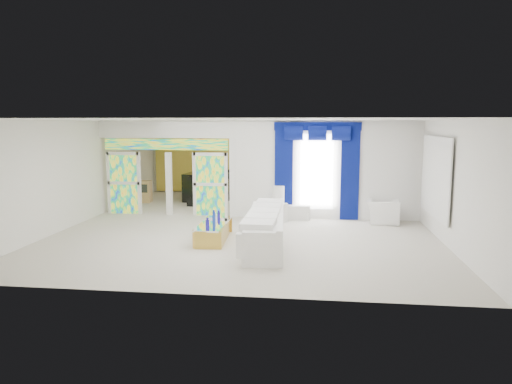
# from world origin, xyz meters

# --- Properties ---
(floor) EXTENTS (12.00, 12.00, 0.00)m
(floor) POSITION_xyz_m (0.00, 0.00, 0.00)
(floor) COLOR #B7AF9E
(floor) RESTS_ON ground
(dividing_wall) EXTENTS (5.70, 0.18, 3.00)m
(dividing_wall) POSITION_xyz_m (2.15, 1.00, 1.50)
(dividing_wall) COLOR white
(dividing_wall) RESTS_ON ground
(dividing_header) EXTENTS (4.30, 0.18, 0.55)m
(dividing_header) POSITION_xyz_m (-2.85, 1.00, 2.73)
(dividing_header) COLOR white
(dividing_header) RESTS_ON dividing_wall
(stained_panel_left) EXTENTS (0.95, 0.04, 2.00)m
(stained_panel_left) POSITION_xyz_m (-4.28, 1.00, 1.00)
(stained_panel_left) COLOR #994C3F
(stained_panel_left) RESTS_ON ground
(stained_panel_right) EXTENTS (0.95, 0.04, 2.00)m
(stained_panel_right) POSITION_xyz_m (-1.42, 1.00, 1.00)
(stained_panel_right) COLOR #994C3F
(stained_panel_right) RESTS_ON ground
(stained_transom) EXTENTS (4.00, 0.05, 0.35)m
(stained_transom) POSITION_xyz_m (-2.85, 1.00, 2.25)
(stained_transom) COLOR #994C3F
(stained_transom) RESTS_ON dividing_header
(window_pane) EXTENTS (1.00, 0.02, 2.30)m
(window_pane) POSITION_xyz_m (1.90, 0.90, 1.45)
(window_pane) COLOR white
(window_pane) RESTS_ON dividing_wall
(blue_drape_left) EXTENTS (0.55, 0.10, 2.80)m
(blue_drape_left) POSITION_xyz_m (0.90, 0.87, 1.40)
(blue_drape_left) COLOR #030540
(blue_drape_left) RESTS_ON ground
(blue_drape_right) EXTENTS (0.55, 0.10, 2.80)m
(blue_drape_right) POSITION_xyz_m (2.90, 0.87, 1.40)
(blue_drape_right) COLOR #030540
(blue_drape_right) RESTS_ON ground
(blue_pelmet) EXTENTS (2.60, 0.12, 0.25)m
(blue_pelmet) POSITION_xyz_m (1.90, 0.87, 2.82)
(blue_pelmet) COLOR #030540
(blue_pelmet) RESTS_ON dividing_wall
(wall_mirror) EXTENTS (0.04, 2.70, 1.90)m
(wall_mirror) POSITION_xyz_m (4.94, -1.00, 1.55)
(wall_mirror) COLOR white
(wall_mirror) RESTS_ON ground
(gold_curtains) EXTENTS (9.70, 0.12, 2.90)m
(gold_curtains) POSITION_xyz_m (0.00, 5.90, 1.50)
(gold_curtains) COLOR gold
(gold_curtains) RESTS_ON ground
(white_sofa) EXTENTS (1.08, 3.92, 0.74)m
(white_sofa) POSITION_xyz_m (0.70, -2.44, 0.37)
(white_sofa) COLOR white
(white_sofa) RESTS_ON ground
(coffee_table) EXTENTS (0.75, 1.93, 0.42)m
(coffee_table) POSITION_xyz_m (-0.65, -2.14, 0.21)
(coffee_table) COLOR #B39238
(coffee_table) RESTS_ON ground
(console_table) EXTENTS (1.34, 0.55, 0.44)m
(console_table) POSITION_xyz_m (1.06, 0.70, 0.22)
(console_table) COLOR silver
(console_table) RESTS_ON ground
(table_lamp) EXTENTS (0.36, 0.36, 0.58)m
(table_lamp) POSITION_xyz_m (0.76, 0.70, 0.73)
(table_lamp) COLOR silver
(table_lamp) RESTS_ON console_table
(armchair) EXTENTS (1.06, 1.18, 0.69)m
(armchair) POSITION_xyz_m (3.87, 0.58, 0.34)
(armchair) COLOR white
(armchair) RESTS_ON ground
(grand_piano) EXTENTS (1.79, 2.23, 1.05)m
(grand_piano) POSITION_xyz_m (-2.13, 4.25, 0.52)
(grand_piano) COLOR black
(grand_piano) RESTS_ON ground
(piano_bench) EXTENTS (1.00, 0.48, 0.32)m
(piano_bench) POSITION_xyz_m (-2.13, 2.65, 0.16)
(piano_bench) COLOR black
(piano_bench) RESTS_ON ground
(tv_console) EXTENTS (0.60, 0.56, 0.80)m
(tv_console) POSITION_xyz_m (-4.46, 3.21, 0.40)
(tv_console) COLOR tan
(tv_console) RESTS_ON ground
(chandelier) EXTENTS (0.60, 0.60, 0.60)m
(chandelier) POSITION_xyz_m (-2.30, 3.40, 2.65)
(chandelier) COLOR gold
(chandelier) RESTS_ON ceiling
(decanters) EXTENTS (0.18, 1.26, 0.29)m
(decanters) POSITION_xyz_m (-0.68, -2.18, 0.52)
(decanters) COLOR navy
(decanters) RESTS_ON coffee_table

